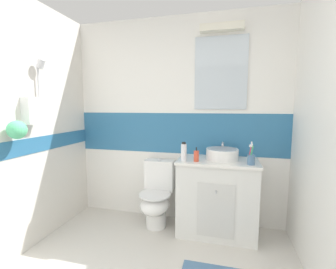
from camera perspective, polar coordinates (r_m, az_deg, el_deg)
The scene contains 7 objects.
wall_back_tiled at distance 2.91m, azimuth 2.59°, elevation 3.57°, with size 3.20×0.20×2.50m.
vanity_cabinet at distance 2.75m, azimuth 11.89°, elevation -14.71°, with size 0.87×0.51×0.85m.
sink_basin at distance 2.65m, azimuth 13.15°, elevation -4.58°, with size 0.35×0.40×0.17m.
toilet at distance 2.88m, azimuth -2.77°, elevation -14.82°, with size 0.37×0.50×0.79m.
toothbrush_cup at distance 2.48m, azimuth 19.72°, elevation -5.63°, with size 0.07×0.07×0.23m.
soap_dispenser at distance 2.49m, azimuth 6.97°, elevation -5.24°, with size 0.06×0.06×0.16m.
shampoo_bottle_tall at distance 2.50m, azimuth 3.89°, elevation -4.30°, with size 0.06×0.06×0.20m.
Camera 1 is at (0.60, -0.40, 1.43)m, focal length 24.81 mm.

